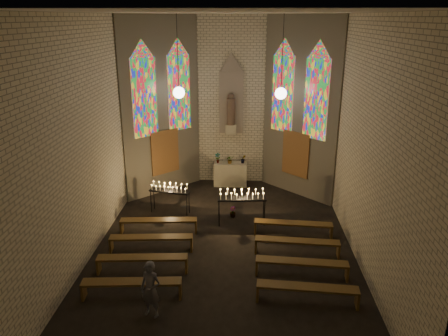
{
  "coord_description": "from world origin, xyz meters",
  "views": [
    {
      "loc": [
        0.62,
        -12.14,
        6.89
      ],
      "look_at": [
        -0.06,
        1.19,
        2.25
      ],
      "focal_mm": 35.0,
      "sensor_mm": 36.0,
      "label": 1
    }
  ],
  "objects": [
    {
      "name": "pew_right_0",
      "position": [
        2.24,
        0.93,
        0.4
      ],
      "size": [
        2.57,
        0.55,
        0.49
      ],
      "rotation": [
        0.0,
        0.0,
        -0.08
      ],
      "color": "#503816",
      "rests_on": "ground"
    },
    {
      "name": "pew_right_1",
      "position": [
        2.24,
        -0.27,
        0.4
      ],
      "size": [
        2.57,
        0.55,
        0.49
      ],
      "rotation": [
        0.0,
        0.0,
        -0.08
      ],
      "color": "#503816",
      "rests_on": "ground"
    },
    {
      "name": "votive_stand_left",
      "position": [
        -2.12,
        2.52,
        0.94
      ],
      "size": [
        1.53,
        0.65,
        1.09
      ],
      "rotation": [
        0.0,
        0.0,
        -0.21
      ],
      "color": "black",
      "rests_on": "ground"
    },
    {
      "name": "room",
      "position": [
        -0.0,
        3.37,
        3.72
      ],
      "size": [
        8.22,
        12.43,
        7.0
      ],
      "color": "beige",
      "rests_on": "ground"
    },
    {
      "name": "aisle_flower_pot",
      "position": [
        0.2,
        2.27,
        0.2
      ],
      "size": [
        0.28,
        0.28,
        0.39
      ],
      "primitive_type": "imported",
      "rotation": [
        0.0,
        0.0,
        -0.36
      ],
      "color": "#4C723F",
      "rests_on": "ground"
    },
    {
      "name": "floor",
      "position": [
        0.0,
        0.0,
        0.0
      ],
      "size": [
        12.0,
        12.0,
        0.0
      ],
      "primitive_type": "plane",
      "color": "black",
      "rests_on": "ground"
    },
    {
      "name": "flower_vase_center",
      "position": [
        -0.02,
        5.39,
        1.17
      ],
      "size": [
        0.38,
        0.36,
        0.35
      ],
      "primitive_type": "imported",
      "rotation": [
        0.0,
        0.0,
        0.34
      ],
      "color": "#4C723F",
      "rests_on": "altar"
    },
    {
      "name": "pew_left_1",
      "position": [
        -2.24,
        -0.27,
        0.4
      ],
      "size": [
        2.57,
        0.55,
        0.49
      ],
      "rotation": [
        0.0,
        0.0,
        0.08
      ],
      "color": "#503816",
      "rests_on": "ground"
    },
    {
      "name": "pew_left_0",
      "position": [
        -2.24,
        0.93,
        0.4
      ],
      "size": [
        2.57,
        0.55,
        0.49
      ],
      "rotation": [
        0.0,
        0.0,
        0.08
      ],
      "color": "#503816",
      "rests_on": "ground"
    },
    {
      "name": "pew_left_3",
      "position": [
        -2.24,
        -2.67,
        0.4
      ],
      "size": [
        2.57,
        0.55,
        0.49
      ],
      "rotation": [
        0.0,
        0.0,
        0.08
      ],
      "color": "#503816",
      "rests_on": "ground"
    },
    {
      "name": "pew_right_3",
      "position": [
        2.24,
        -2.67,
        0.4
      ],
      "size": [
        2.57,
        0.55,
        0.49
      ],
      "rotation": [
        0.0,
        0.0,
        -0.08
      ],
      "color": "#503816",
      "rests_on": "ground"
    },
    {
      "name": "altar",
      "position": [
        0.0,
        5.45,
        0.5
      ],
      "size": [
        1.4,
        0.6,
        1.0
      ],
      "primitive_type": "cube",
      "color": "beige",
      "rests_on": "ground"
    },
    {
      "name": "flower_vase_right",
      "position": [
        0.54,
        5.46,
        1.18
      ],
      "size": [
        0.24,
        0.22,
        0.37
      ],
      "primitive_type": "imported",
      "rotation": [
        0.0,
        0.0,
        0.31
      ],
      "color": "#4C723F",
      "rests_on": "altar"
    },
    {
      "name": "votive_stand_right",
      "position": [
        0.53,
        1.7,
        1.06
      ],
      "size": [
        1.7,
        0.54,
        1.23
      ],
      "rotation": [
        0.0,
        0.0,
        0.09
      ],
      "color": "black",
      "rests_on": "ground"
    },
    {
      "name": "visitor",
      "position": [
        -1.58,
        -3.35,
        0.73
      ],
      "size": [
        0.62,
        0.5,
        1.45
      ],
      "primitive_type": "imported",
      "rotation": [
        0.0,
        0.0,
        -0.34
      ],
      "color": "#50505A",
      "rests_on": "ground"
    },
    {
      "name": "flower_vase_left",
      "position": [
        -0.55,
        5.45,
        1.22
      ],
      "size": [
        0.25,
        0.19,
        0.44
      ],
      "primitive_type": "imported",
      "rotation": [
        0.0,
        0.0,
        -0.14
      ],
      "color": "#4C723F",
      "rests_on": "altar"
    },
    {
      "name": "pew_right_2",
      "position": [
        2.24,
        -1.47,
        0.4
      ],
      "size": [
        2.57,
        0.55,
        0.49
      ],
      "rotation": [
        0.0,
        0.0,
        -0.08
      ],
      "color": "#503816",
      "rests_on": "ground"
    },
    {
      "name": "pew_left_2",
      "position": [
        -2.24,
        -1.47,
        0.4
      ],
      "size": [
        2.57,
        0.55,
        0.49
      ],
      "rotation": [
        0.0,
        0.0,
        0.08
      ],
      "color": "#503816",
      "rests_on": "ground"
    }
  ]
}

